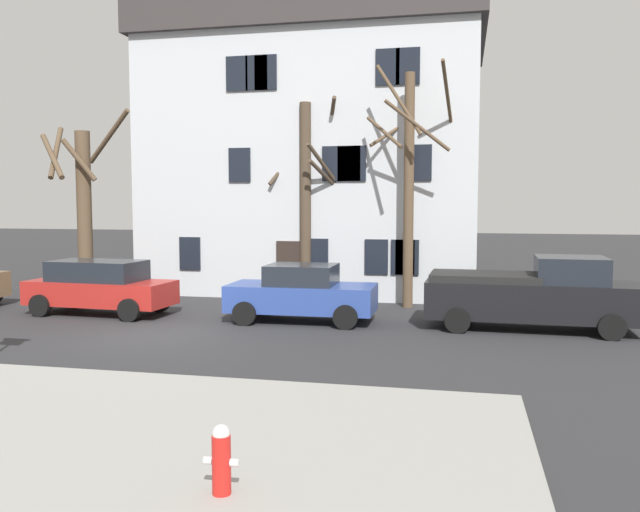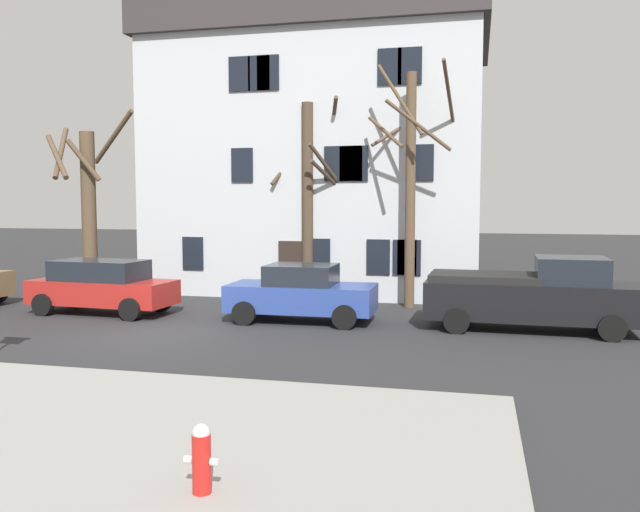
# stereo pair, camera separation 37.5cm
# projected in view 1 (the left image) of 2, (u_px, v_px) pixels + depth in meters

# --- Properties ---
(ground_plane) EXTENTS (120.00, 120.00, 0.00)m
(ground_plane) POSITION_uv_depth(u_px,v_px,m) (151.00, 335.00, 17.17)
(ground_plane) COLOR #2D2D30
(sidewalk_slab) EXTENTS (10.71, 7.90, 0.12)m
(sidewalk_slab) POSITION_uv_depth(u_px,v_px,m) (127.00, 460.00, 8.68)
(sidewalk_slab) COLOR #999993
(sidewalk_slab) RESTS_ON ground_plane
(building_main) EXTENTS (13.03, 9.03, 11.56)m
(building_main) POSITION_uv_depth(u_px,v_px,m) (321.00, 144.00, 26.96)
(building_main) COLOR silver
(building_main) RESTS_ON ground_plane
(tree_bare_near) EXTENTS (3.30, 3.33, 7.01)m
(tree_bare_near) POSITION_uv_depth(u_px,v_px,m) (83.00, 202.00, 24.69)
(tree_bare_near) COLOR brown
(tree_bare_near) RESTS_ON ground_plane
(tree_bare_mid) EXTENTS (2.59, 2.57, 7.02)m
(tree_bare_mid) POSITION_uv_depth(u_px,v_px,m) (307.00, 194.00, 22.84)
(tree_bare_mid) COLOR #4C3D2D
(tree_bare_mid) RESTS_ON ground_plane
(tree_bare_far) EXTENTS (2.83, 2.78, 7.85)m
(tree_bare_far) POSITION_uv_depth(u_px,v_px,m) (409.00, 179.00, 21.28)
(tree_bare_far) COLOR brown
(tree_bare_far) RESTS_ON ground_plane
(car_red_wagon) EXTENTS (4.60, 2.16, 1.67)m
(car_red_wagon) POSITION_uv_depth(u_px,v_px,m) (100.00, 286.00, 20.23)
(car_red_wagon) COLOR #AD231E
(car_red_wagon) RESTS_ON ground_plane
(car_blue_sedan) EXTENTS (4.27, 2.09, 1.67)m
(car_blue_sedan) POSITION_uv_depth(u_px,v_px,m) (302.00, 293.00, 19.01)
(car_blue_sedan) COLOR #2D4799
(car_blue_sedan) RESTS_ON ground_plane
(pickup_truck_black) EXTENTS (5.65, 2.32, 2.02)m
(pickup_truck_black) POSITION_uv_depth(u_px,v_px,m) (533.00, 294.00, 17.78)
(pickup_truck_black) COLOR black
(pickup_truck_black) RESTS_ON ground_plane
(fire_hydrant) EXTENTS (0.42, 0.22, 0.82)m
(fire_hydrant) POSITION_uv_depth(u_px,v_px,m) (221.00, 458.00, 7.50)
(fire_hydrant) COLOR red
(fire_hydrant) RESTS_ON sidewalk_slab
(bicycle_leaning) EXTENTS (1.64, 0.70, 1.03)m
(bicycle_leaning) POSITION_uv_depth(u_px,v_px,m) (126.00, 288.00, 23.61)
(bicycle_leaning) COLOR black
(bicycle_leaning) RESTS_ON ground_plane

